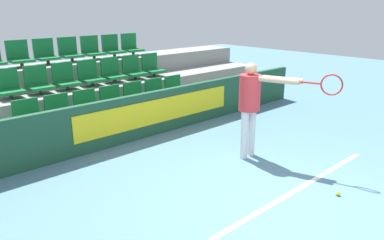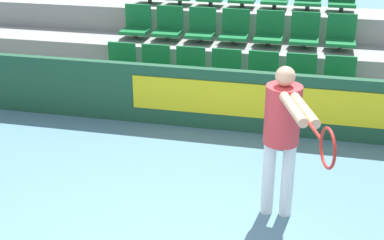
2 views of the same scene
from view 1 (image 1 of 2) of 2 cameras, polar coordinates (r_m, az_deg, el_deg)
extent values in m
plane|color=slate|center=(5.12, 13.81, -12.92)|extent=(30.00, 30.00, 0.00)
cube|color=white|center=(5.19, 12.33, -12.31)|extent=(5.01, 0.08, 0.01)
cube|color=#1E4C33|center=(7.23, -9.26, 0.24)|extent=(10.10, 0.12, 0.89)
cube|color=yellow|center=(7.53, -4.83, 1.44)|extent=(3.75, 0.02, 0.49)
cube|color=gray|center=(7.72, -11.31, -0.58)|extent=(9.70, 0.87, 0.43)
cube|color=gray|center=(8.39, -14.54, 2.14)|extent=(9.70, 0.87, 0.85)
cube|color=gray|center=(9.10, -17.29, 4.45)|extent=(9.70, 0.87, 1.28)
cylinder|color=#333333|center=(7.01, -23.22, -1.21)|extent=(0.07, 0.07, 0.11)
cube|color=#146B33|center=(6.99, -23.30, -0.60)|extent=(0.44, 0.41, 0.05)
cube|color=#146B33|center=(7.10, -24.02, 1.42)|extent=(0.44, 0.04, 0.39)
cylinder|color=#333333|center=(7.20, -19.12, -0.29)|extent=(0.07, 0.07, 0.11)
cube|color=#146B33|center=(7.18, -19.18, 0.30)|extent=(0.44, 0.41, 0.05)
cube|color=#146B33|center=(7.28, -19.94, 2.26)|extent=(0.44, 0.04, 0.39)
cylinder|color=#333333|center=(7.42, -15.24, 0.58)|extent=(0.07, 0.07, 0.11)
cube|color=#146B33|center=(7.40, -15.28, 1.16)|extent=(0.44, 0.41, 0.05)
cube|color=#146B33|center=(7.51, -16.08, 3.04)|extent=(0.44, 0.04, 0.39)
cylinder|color=#333333|center=(7.68, -11.60, 1.39)|extent=(0.07, 0.07, 0.11)
cube|color=#146B33|center=(7.66, -11.63, 1.95)|extent=(0.44, 0.41, 0.05)
cube|color=#146B33|center=(7.76, -12.45, 3.76)|extent=(0.44, 0.04, 0.39)
cylinder|color=#333333|center=(7.97, -8.21, 2.14)|extent=(0.07, 0.07, 0.11)
cube|color=#146B33|center=(7.95, -8.23, 2.68)|extent=(0.44, 0.41, 0.05)
cube|color=#146B33|center=(8.05, -9.06, 4.42)|extent=(0.44, 0.04, 0.39)
cylinder|color=#333333|center=(8.28, -5.06, 2.82)|extent=(0.07, 0.07, 0.11)
cube|color=#146B33|center=(8.26, -5.08, 3.35)|extent=(0.44, 0.41, 0.05)
cube|color=#146B33|center=(8.36, -5.90, 5.02)|extent=(0.44, 0.04, 0.39)
cylinder|color=#333333|center=(8.62, -2.16, 3.45)|extent=(0.07, 0.07, 0.11)
cube|color=#146B33|center=(8.60, -2.16, 3.96)|extent=(0.44, 0.41, 0.05)
cube|color=#146B33|center=(8.70, -2.98, 5.56)|extent=(0.44, 0.04, 0.39)
cylinder|color=#333333|center=(7.71, -25.85, 3.34)|extent=(0.07, 0.07, 0.11)
cube|color=#146B33|center=(7.69, -25.92, 3.90)|extent=(0.44, 0.41, 0.05)
cube|color=#146B33|center=(7.83, -26.55, 5.66)|extent=(0.44, 0.04, 0.39)
cylinder|color=#333333|center=(7.88, -22.03, 4.08)|extent=(0.07, 0.07, 0.11)
cube|color=#146B33|center=(7.86, -22.10, 4.63)|extent=(0.44, 0.41, 0.05)
cube|color=#146B33|center=(7.99, -22.76, 6.34)|extent=(0.44, 0.04, 0.39)
cylinder|color=#333333|center=(8.08, -18.39, 4.76)|extent=(0.07, 0.07, 0.11)
cube|color=#146B33|center=(8.07, -18.44, 5.30)|extent=(0.44, 0.41, 0.05)
cube|color=#146B33|center=(8.20, -19.14, 6.97)|extent=(0.44, 0.04, 0.39)
cylinder|color=#333333|center=(8.32, -14.93, 5.39)|extent=(0.07, 0.07, 0.11)
cube|color=#146B33|center=(8.30, -14.97, 5.92)|extent=(0.44, 0.41, 0.05)
cube|color=#146B33|center=(8.43, -15.69, 7.54)|extent=(0.44, 0.04, 0.39)
cylinder|color=#333333|center=(8.59, -11.67, 5.97)|extent=(0.07, 0.07, 0.11)
cube|color=#146B33|center=(8.57, -11.70, 6.48)|extent=(0.44, 0.41, 0.05)
cube|color=#146B33|center=(8.69, -12.44, 8.05)|extent=(0.44, 0.04, 0.39)
cylinder|color=#333333|center=(8.88, -8.61, 6.50)|extent=(0.07, 0.07, 0.11)
cube|color=#146B33|center=(8.87, -8.63, 6.99)|extent=(0.44, 0.41, 0.05)
cube|color=#146B33|center=(8.98, -9.37, 8.50)|extent=(0.44, 0.04, 0.39)
cylinder|color=#333333|center=(9.20, -5.75, 6.97)|extent=(0.07, 0.07, 0.11)
cube|color=#146B33|center=(9.18, -5.76, 7.45)|extent=(0.44, 0.41, 0.05)
cube|color=#146B33|center=(9.30, -6.50, 8.90)|extent=(0.44, 0.04, 0.39)
cylinder|color=#333333|center=(8.61, -24.49, 7.71)|extent=(0.07, 0.07, 0.11)
cube|color=#146B33|center=(8.60, -24.56, 8.23)|extent=(0.44, 0.41, 0.05)
cube|color=#146B33|center=(8.75, -25.14, 9.73)|extent=(0.44, 0.04, 0.39)
cylinder|color=#333333|center=(8.80, -21.07, 8.28)|extent=(0.07, 0.07, 0.11)
cube|color=#146B33|center=(8.79, -21.13, 8.78)|extent=(0.44, 0.41, 0.05)
cube|color=#146B33|center=(8.94, -21.74, 10.25)|extent=(0.44, 0.04, 0.39)
cylinder|color=#333333|center=(9.02, -17.80, 8.79)|extent=(0.07, 0.07, 0.11)
cube|color=#146B33|center=(9.01, -17.85, 9.28)|extent=(0.44, 0.41, 0.05)
cube|color=#146B33|center=(9.15, -18.48, 10.72)|extent=(0.44, 0.04, 0.39)
cylinder|color=#333333|center=(9.27, -14.68, 9.25)|extent=(0.07, 0.07, 0.11)
cube|color=#146B33|center=(9.26, -14.72, 9.73)|extent=(0.44, 0.41, 0.05)
cube|color=#146B33|center=(9.40, -15.37, 11.13)|extent=(0.44, 0.04, 0.39)
cylinder|color=#333333|center=(9.54, -11.73, 9.66)|extent=(0.07, 0.07, 0.11)
cube|color=#146B33|center=(9.53, -11.76, 10.13)|extent=(0.44, 0.41, 0.05)
cube|color=#146B33|center=(9.66, -12.42, 11.48)|extent=(0.44, 0.04, 0.39)
cylinder|color=#333333|center=(9.83, -8.94, 10.03)|extent=(0.07, 0.07, 0.11)
cube|color=#146B33|center=(9.82, -8.96, 10.48)|extent=(0.44, 0.41, 0.05)
cube|color=#146B33|center=(9.96, -9.63, 11.80)|extent=(0.44, 0.04, 0.39)
cylinder|color=silver|center=(6.38, 7.96, -2.26)|extent=(0.13, 0.13, 0.83)
cylinder|color=silver|center=(6.53, 9.05, -1.87)|extent=(0.13, 0.13, 0.83)
cylinder|color=red|center=(6.26, 8.80, 4.14)|extent=(0.36, 0.36, 0.60)
sphere|color=tan|center=(6.18, 8.97, 7.72)|extent=(0.20, 0.20, 0.20)
cylinder|color=tan|center=(6.02, 13.06, 5.91)|extent=(0.29, 0.63, 0.09)
cylinder|color=tan|center=(6.10, 13.59, 6.01)|extent=(0.29, 0.63, 0.09)
cylinder|color=#AD231E|center=(5.96, 17.66, 5.42)|extent=(0.12, 0.29, 0.03)
torus|color=#AD231E|center=(5.91, 20.51, 5.05)|extent=(0.13, 0.31, 0.32)
sphere|color=#CCDB33|center=(5.63, 21.34, -10.38)|extent=(0.07, 0.07, 0.07)
camera|label=2|loc=(5.17, 62.86, 15.38)|focal=50.00mm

